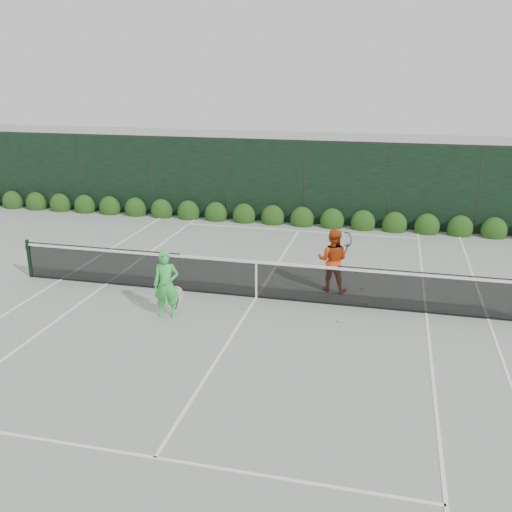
# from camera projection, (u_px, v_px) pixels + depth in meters

# --- Properties ---
(ground) EXTENTS (80.00, 80.00, 0.00)m
(ground) POSITION_uv_depth(u_px,v_px,m) (256.00, 298.00, 14.32)
(ground) COLOR gray
(ground) RESTS_ON ground
(tennis_net) EXTENTS (12.90, 0.10, 1.07)m
(tennis_net) POSITION_uv_depth(u_px,v_px,m) (255.00, 278.00, 14.16)
(tennis_net) COLOR black
(tennis_net) RESTS_ON ground
(player_woman) EXTENTS (0.67, 0.51, 1.59)m
(player_woman) POSITION_uv_depth(u_px,v_px,m) (166.00, 285.00, 12.99)
(player_woman) COLOR green
(player_woman) RESTS_ON ground
(player_man) EXTENTS (0.90, 0.70, 1.65)m
(player_man) POSITION_uv_depth(u_px,v_px,m) (333.00, 260.00, 14.54)
(player_man) COLOR #CF4311
(player_man) RESTS_ON ground
(court_lines) EXTENTS (11.03, 23.83, 0.01)m
(court_lines) POSITION_uv_depth(u_px,v_px,m) (256.00, 297.00, 14.32)
(court_lines) COLOR white
(court_lines) RESTS_ON ground
(windscreen_fence) EXTENTS (32.00, 21.07, 3.06)m
(windscreen_fence) POSITION_uv_depth(u_px,v_px,m) (224.00, 278.00, 11.34)
(windscreen_fence) COLOR black
(windscreen_fence) RESTS_ON ground
(hedge_row) EXTENTS (31.66, 0.65, 0.94)m
(hedge_row) POSITION_uv_depth(u_px,v_px,m) (302.00, 219.00, 20.85)
(hedge_row) COLOR #163A10
(hedge_row) RESTS_ON ground
(tennis_balls) EXTENTS (5.67, 2.23, 0.07)m
(tennis_balls) POSITION_uv_depth(u_px,v_px,m) (273.00, 299.00, 14.17)
(tennis_balls) COLOR #AEDD31
(tennis_balls) RESTS_ON ground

